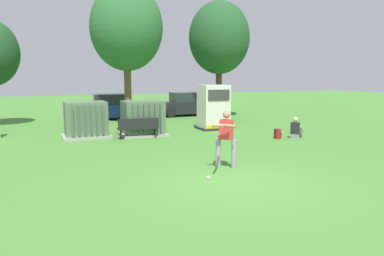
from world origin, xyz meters
TOP-DOWN VIEW (x-y plane):
  - ground_plane at (0.00, 0.00)m, footprint 96.00×96.00m
  - transformer_west at (-2.62, 9.19)m, footprint 2.10×1.70m
  - transformer_mid_west at (-0.08, 8.76)m, footprint 2.10×1.70m
  - generator_enclosure at (3.93, 9.49)m, footprint 1.60×1.40m
  - park_bench at (-0.52, 7.92)m, footprint 1.83×0.57m
  - batter at (0.51, 1.55)m, footprint 1.16×1.44m
  - sports_ball at (-0.50, 0.61)m, footprint 0.09×0.09m
  - seated_spectator at (6.04, 5.39)m, footprint 0.78×0.69m
  - backpack at (5.19, 5.56)m, footprint 0.30×0.35m
  - tree_center_left at (0.46, 13.98)m, footprint 4.21×4.21m
  - tree_center_right at (6.72, 14.51)m, footprint 3.98×3.98m
  - parked_car_leftmost at (-0.29, 16.17)m, footprint 4.33×2.19m
  - parked_car_left_of_center at (5.07, 16.41)m, footprint 4.22×1.96m

SIDE VIEW (x-z plane):
  - ground_plane at x=0.00m, z-range 0.00..0.00m
  - sports_ball at x=-0.50m, z-range 0.00..0.09m
  - backpack at x=5.19m, z-range -0.01..0.43m
  - seated_spectator at x=6.04m, z-range -0.11..0.86m
  - park_bench at x=-0.52m, z-range 0.08..0.99m
  - parked_car_leftmost at x=-0.29m, z-range -0.06..1.56m
  - parked_car_left_of_center at x=5.07m, z-range -0.06..1.56m
  - transformer_west at x=-2.62m, z-range -0.02..1.60m
  - transformer_mid_west at x=-0.08m, z-range -0.02..1.60m
  - batter at x=0.51m, z-range 0.11..1.85m
  - generator_enclosure at x=3.93m, z-range -0.01..2.29m
  - tree_center_right at x=6.72m, z-range 1.41..9.01m
  - tree_center_left at x=0.46m, z-range 1.50..9.53m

